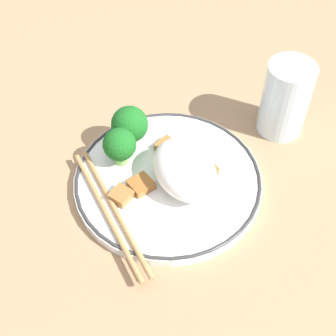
% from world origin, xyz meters
% --- Properties ---
extents(ground_plane, '(3.00, 3.00, 0.00)m').
position_xyz_m(ground_plane, '(0.00, 0.00, 0.00)').
color(ground_plane, '#9E7A56').
extents(plate, '(0.25, 0.25, 0.02)m').
position_xyz_m(plate, '(0.00, 0.00, 0.01)').
color(plate, white).
rests_on(plate, ground_plane).
extents(rice_mound, '(0.10, 0.08, 0.05)m').
position_xyz_m(rice_mound, '(0.02, 0.02, 0.04)').
color(rice_mound, white).
rests_on(rice_mound, plate).
extents(broccoli_back_left, '(0.05, 0.05, 0.06)m').
position_xyz_m(broccoli_back_left, '(-0.08, -0.02, 0.05)').
color(broccoli_back_left, '#7FB756').
rests_on(broccoli_back_left, plate).
extents(broccoli_back_center, '(0.04, 0.04, 0.06)m').
position_xyz_m(broccoli_back_center, '(-0.05, -0.05, 0.05)').
color(broccoli_back_center, '#7FB756').
rests_on(broccoli_back_center, plate).
extents(meat_near_front, '(0.04, 0.03, 0.01)m').
position_xyz_m(meat_near_front, '(0.01, 0.05, 0.02)').
color(meat_near_front, '#995B28').
rests_on(meat_near_front, plate).
extents(meat_near_left, '(0.03, 0.03, 0.01)m').
position_xyz_m(meat_near_left, '(0.01, -0.07, 0.02)').
color(meat_near_left, '#9E6633').
rests_on(meat_near_left, plate).
extents(meat_near_right, '(0.03, 0.03, 0.01)m').
position_xyz_m(meat_near_right, '(-0.00, -0.04, 0.02)').
color(meat_near_right, '#995B28').
rests_on(meat_near_right, plate).
extents(meat_near_back, '(0.03, 0.04, 0.01)m').
position_xyz_m(meat_near_back, '(-0.05, 0.02, 0.02)').
color(meat_near_back, '#9E6633').
rests_on(meat_near_back, plate).
extents(chopsticks, '(0.21, 0.03, 0.01)m').
position_xyz_m(chopsticks, '(0.02, -0.09, 0.02)').
color(chopsticks, '#AD8451').
rests_on(chopsticks, plate).
extents(drinking_glass, '(0.07, 0.07, 0.11)m').
position_xyz_m(drinking_glass, '(-0.03, 0.20, 0.06)').
color(drinking_glass, silver).
rests_on(drinking_glass, ground_plane).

